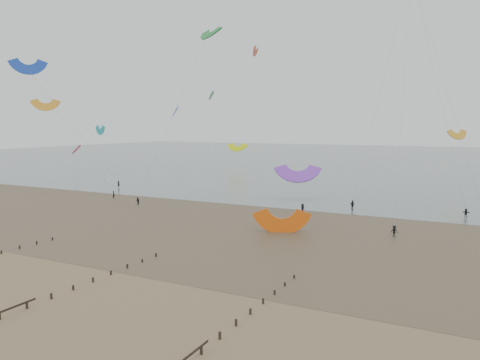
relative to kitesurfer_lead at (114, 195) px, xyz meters
The scene contains 6 objects.
ground 55.44m from the kitesurfer_lead, 53.97° to the right, with size 500.00×500.00×0.00m, color brown.
sea_and_shore 30.39m from the kitesurfer_lead, 20.09° to the right, with size 500.00×665.00×0.03m.
kitesurfer_lead is the anchor object (origin of this frame).
kitesurfers 51.87m from the kitesurfer_lead, ahead, with size 108.62×24.22×1.88m.
grounded_kite 47.41m from the kitesurfer_lead, 16.77° to the right, with size 7.27×3.81×5.54m, color #FD610F, non-canonical shape.
kites_airborne 53.15m from the kitesurfer_lead, 52.63° to the left, with size 228.06×117.79×45.64m.
Camera 1 is at (38.70, -32.93, 16.03)m, focal length 35.00 mm.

